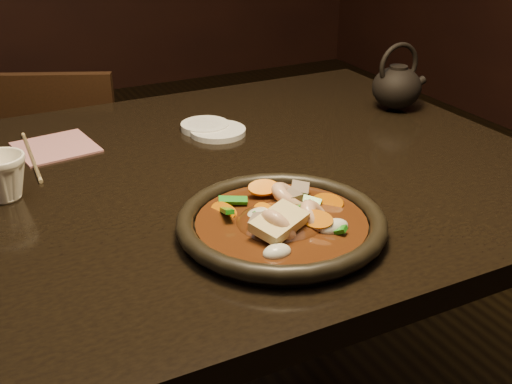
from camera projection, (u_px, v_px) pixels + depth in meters
name	position (u px, v px, depth m)	size (l,w,h in m)	color
table	(93.00, 239.00, 1.05)	(1.60, 0.90, 0.75)	black
chair	(64.00, 193.00, 1.75)	(0.50, 0.50, 0.80)	black
plate	(281.00, 224.00, 0.91)	(0.30, 0.30, 0.03)	black
stirfry	(285.00, 221.00, 0.90)	(0.20, 0.19, 0.07)	#37190A
soy_dish	(205.00, 126.00, 1.29)	(0.10, 0.10, 0.01)	silver
saucer_right	(218.00, 131.00, 1.26)	(0.11, 0.11, 0.01)	silver
tea_cup	(2.00, 176.00, 0.99)	(0.08, 0.07, 0.08)	white
chopsticks	(31.00, 156.00, 1.16)	(0.02, 0.24, 0.01)	#9F875B
napkin	(56.00, 147.00, 1.20)	(0.14, 0.14, 0.00)	#A36467
teapot	(397.00, 85.00, 1.38)	(0.13, 0.11, 0.14)	black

